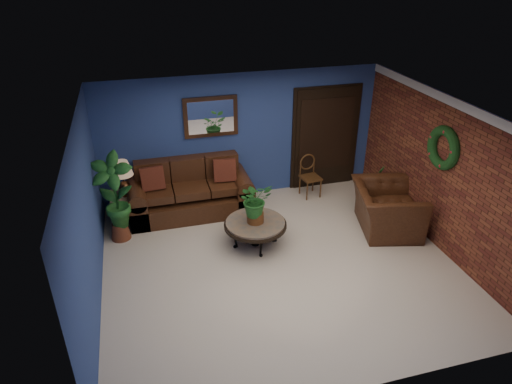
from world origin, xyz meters
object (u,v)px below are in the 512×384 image
object	(u,v)px
table_lamp	(123,174)
armchair	(386,209)
sofa	(190,195)
coffee_table	(255,225)
end_table	(127,200)
side_chair	(309,173)

from	to	relation	value
table_lamp	armchair	world-z (taller)	table_lamp
sofa	table_lamp	world-z (taller)	table_lamp
coffee_table	armchair	world-z (taller)	armchair
sofa	armchair	xyz separation A→B (m)	(3.28, -1.56, 0.07)
end_table	armchair	size ratio (longest dim) A/B	0.47
sofa	coffee_table	xyz separation A→B (m)	(0.89, -1.45, 0.06)
sofa	end_table	distance (m)	1.17
coffee_table	armchair	distance (m)	2.39
table_lamp	side_chair	world-z (taller)	table_lamp
sofa	end_table	bearing A→B (deg)	-178.22
end_table	table_lamp	distance (m)	0.54
coffee_table	table_lamp	distance (m)	2.56
sofa	end_table	world-z (taller)	sofa
end_table	table_lamp	world-z (taller)	table_lamp
side_chair	armchair	xyz separation A→B (m)	(0.85, -1.59, -0.07)
side_chair	armchair	bearing A→B (deg)	-69.63
table_lamp	side_chair	bearing A→B (deg)	1.00
coffee_table	armchair	xyz separation A→B (m)	(2.38, -0.12, 0.01)
coffee_table	table_lamp	xyz separation A→B (m)	(-2.07, 1.41, 0.55)
table_lamp	sofa	bearing A→B (deg)	1.78
coffee_table	armchair	size ratio (longest dim) A/B	0.84
coffee_table	end_table	world-z (taller)	end_table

